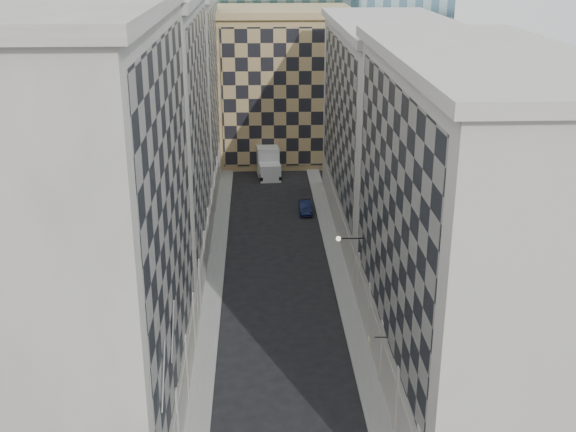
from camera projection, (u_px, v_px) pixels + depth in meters
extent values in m
cube|color=gray|center=(214.00, 282.00, 59.26)|extent=(1.50, 100.00, 0.15)
cube|color=gray|center=(341.00, 279.00, 59.70)|extent=(1.50, 100.00, 0.15)
cube|color=gray|center=(76.00, 245.00, 37.23)|extent=(10.00, 22.00, 23.00)
cube|color=gray|center=(169.00, 216.00, 36.91)|extent=(0.25, 19.36, 18.00)
cube|color=gray|center=(179.00, 404.00, 40.92)|extent=(0.45, 21.12, 3.20)
cube|color=gray|center=(49.00, 7.00, 33.06)|extent=(10.80, 22.80, 0.70)
cylinder|color=gray|center=(171.00, 425.00, 38.13)|extent=(0.90, 0.90, 4.40)
cylinder|color=gray|center=(181.00, 368.00, 43.27)|extent=(0.90, 0.90, 4.40)
cylinder|color=gray|center=(188.00, 323.00, 48.41)|extent=(0.90, 0.90, 4.40)
cube|color=gray|center=(140.00, 144.00, 57.98)|extent=(10.00, 22.00, 22.00)
cube|color=gray|center=(200.00, 125.00, 57.65)|extent=(0.25, 19.36, 17.00)
cube|color=gray|center=(204.00, 250.00, 61.49)|extent=(0.45, 21.12, 3.20)
cylinder|color=gray|center=(195.00, 287.00, 53.56)|extent=(0.90, 0.90, 4.40)
cylinder|color=gray|center=(200.00, 257.00, 58.70)|extent=(0.90, 0.90, 4.40)
cylinder|color=gray|center=(204.00, 232.00, 63.84)|extent=(0.90, 0.90, 4.40)
cylinder|color=gray|center=(208.00, 210.00, 68.98)|extent=(0.90, 0.90, 4.40)
cube|color=gray|center=(170.00, 97.00, 78.72)|extent=(10.00, 22.00, 21.00)
cube|color=gray|center=(214.00, 82.00, 78.40)|extent=(0.25, 19.36, 16.00)
cube|color=gray|center=(217.00, 174.00, 82.06)|extent=(0.45, 21.12, 3.20)
cylinder|color=gray|center=(211.00, 192.00, 74.13)|extent=(0.90, 0.90, 4.40)
cylinder|color=gray|center=(214.00, 176.00, 79.27)|extent=(0.90, 0.90, 4.40)
cylinder|color=gray|center=(216.00, 162.00, 84.41)|extent=(0.90, 0.90, 4.40)
cylinder|color=gray|center=(218.00, 150.00, 89.55)|extent=(0.90, 0.90, 4.40)
cube|color=#B4AFA5|center=(472.00, 235.00, 42.42)|extent=(10.00, 26.00, 20.00)
cube|color=gray|center=(391.00, 213.00, 41.69)|extent=(0.25, 22.88, 15.00)
cube|color=#B4AFA5|center=(384.00, 361.00, 45.18)|extent=(0.45, 24.96, 3.20)
cube|color=#B4AFA5|center=(489.00, 57.00, 38.77)|extent=(10.80, 26.80, 0.70)
cylinder|color=#B4AFA5|center=(403.00, 402.00, 40.11)|extent=(0.90, 0.90, 4.40)
cylinder|color=#B4AFA5|center=(387.00, 352.00, 44.97)|extent=(0.90, 0.90, 4.40)
cylinder|color=#B4AFA5|center=(374.00, 312.00, 49.83)|extent=(0.90, 0.90, 4.40)
cylinder|color=#B4AFA5|center=(363.00, 280.00, 54.70)|extent=(0.90, 0.90, 4.40)
cube|color=#B4AFA5|center=(390.00, 132.00, 67.84)|extent=(10.00, 28.00, 19.00)
cube|color=gray|center=(339.00, 117.00, 67.11)|extent=(0.25, 24.64, 14.00)
cube|color=#B4AFA5|center=(337.00, 212.00, 70.42)|extent=(0.45, 26.88, 3.20)
cube|color=#B4AFA5|center=(396.00, 25.00, 64.37)|extent=(10.80, 28.80, 0.70)
cube|color=tan|center=(284.00, 87.00, 91.95)|extent=(16.00, 14.00, 18.00)
cube|color=tan|center=(286.00, 98.00, 85.31)|extent=(15.20, 0.25, 16.50)
cube|color=tan|center=(284.00, 11.00, 88.64)|extent=(16.80, 14.80, 0.80)
cube|color=#2E2824|center=(266.00, 35.00, 103.19)|extent=(6.00, 6.00, 28.00)
cylinder|color=gray|center=(163.00, 376.00, 32.13)|extent=(0.10, 2.33, 2.33)
cylinder|color=gray|center=(173.00, 331.00, 35.87)|extent=(0.10, 2.33, 2.33)
cylinder|color=black|center=(351.00, 238.00, 51.93)|extent=(1.80, 0.08, 0.08)
sphere|color=#FFE5B2|center=(338.00, 239.00, 51.89)|extent=(0.36, 0.36, 0.36)
cube|color=silver|center=(270.00, 172.00, 84.89)|extent=(2.63, 2.83, 1.99)
cube|color=silver|center=(267.00, 159.00, 87.30)|extent=(2.84, 4.16, 3.42)
cylinder|color=black|center=(261.00, 178.00, 84.12)|extent=(0.41, 1.02, 0.99)
cylinder|color=black|center=(280.00, 178.00, 84.37)|extent=(0.41, 1.02, 0.99)
cylinder|color=black|center=(258.00, 166.00, 88.83)|extent=(0.41, 1.02, 0.99)
cylinder|color=black|center=(275.00, 165.00, 89.09)|extent=(0.41, 1.02, 0.99)
imported|color=#0E1634|center=(305.00, 207.00, 74.58)|extent=(1.33, 3.71, 1.22)
cylinder|color=black|center=(381.00, 337.00, 42.83)|extent=(0.74, 0.11, 0.06)
cube|color=beige|center=(369.00, 343.00, 42.93)|extent=(0.10, 0.65, 0.64)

